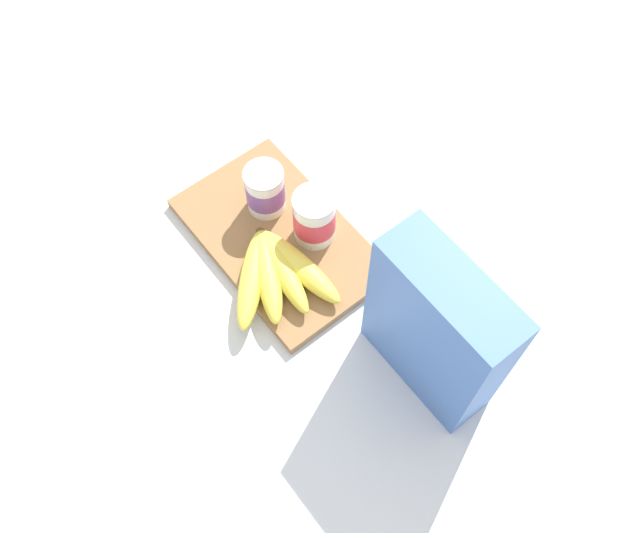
# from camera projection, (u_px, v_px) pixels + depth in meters

# --- Properties ---
(ground_plane) EXTENTS (2.40, 2.40, 0.00)m
(ground_plane) POSITION_uv_depth(u_px,v_px,m) (279.00, 241.00, 1.15)
(ground_plane) COLOR silver
(cutting_board) EXTENTS (0.34, 0.21, 0.02)m
(cutting_board) POSITION_uv_depth(u_px,v_px,m) (279.00, 238.00, 1.14)
(cutting_board) COLOR olive
(cutting_board) RESTS_ON ground_plane
(cereal_box) EXTENTS (0.20, 0.08, 0.28)m
(cereal_box) POSITION_uv_depth(u_px,v_px,m) (437.00, 330.00, 0.92)
(cereal_box) COLOR #4770B7
(cereal_box) RESTS_ON ground_plane
(yogurt_cup_front) EXTENTS (0.07, 0.07, 0.09)m
(yogurt_cup_front) POSITION_uv_depth(u_px,v_px,m) (265.00, 190.00, 1.12)
(yogurt_cup_front) COLOR white
(yogurt_cup_front) RESTS_ON cutting_board
(yogurt_cup_back) EXTENTS (0.07, 0.07, 0.10)m
(yogurt_cup_back) POSITION_uv_depth(u_px,v_px,m) (314.00, 217.00, 1.09)
(yogurt_cup_back) COLOR white
(yogurt_cup_back) RESTS_ON cutting_board
(banana_bunch) EXTENTS (0.19, 0.17, 0.04)m
(banana_bunch) POSITION_uv_depth(u_px,v_px,m) (276.00, 273.00, 1.08)
(banana_bunch) COLOR yellow
(banana_bunch) RESTS_ON cutting_board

